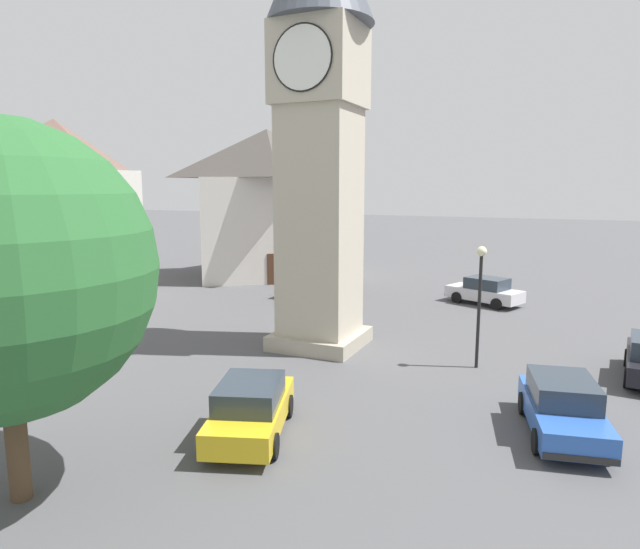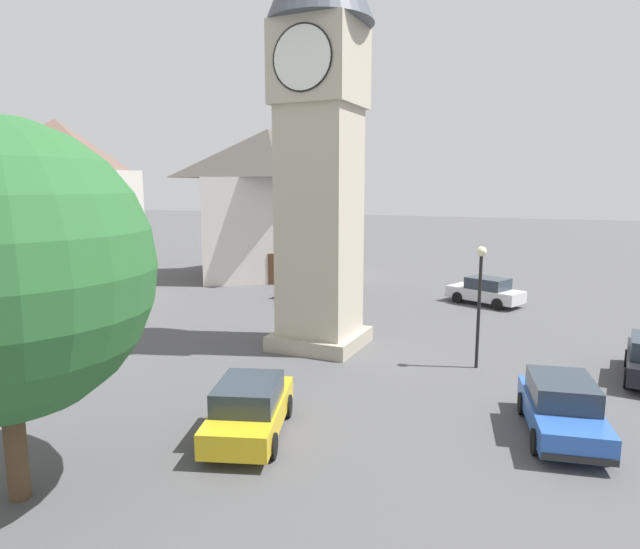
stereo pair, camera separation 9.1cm
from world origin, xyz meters
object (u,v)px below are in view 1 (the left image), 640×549
object	(u,v)px
car_silver_kerb	(485,291)
car_white_side	(563,407)
pedestrian	(57,319)
building_shop_left	(60,205)
clock_tower	(320,87)
lamp_post	(480,286)
car_red_corner	(251,408)
tree	(0,271)
car_blue_kerb	(313,287)
building_hall_far	(268,202)

from	to	relation	value
car_silver_kerb	car_white_side	size ratio (longest dim) A/B	1.02
pedestrian	building_shop_left	world-z (taller)	building_shop_left
clock_tower	lamp_post	xyz separation A→B (m)	(6.38, -0.21, -7.34)
pedestrian	car_silver_kerb	bearing A→B (deg)	44.14
car_red_corner	car_white_side	bearing A→B (deg)	24.41
car_white_side	lamp_post	world-z (taller)	lamp_post
clock_tower	building_shop_left	world-z (taller)	clock_tower
pedestrian	lamp_post	size ratio (longest dim) A/B	0.38
tree	building_shop_left	world-z (taller)	building_shop_left
clock_tower	building_shop_left	size ratio (longest dim) A/B	1.68
car_white_side	pedestrian	bearing A→B (deg)	177.54
car_blue_kerb	car_red_corner	size ratio (longest dim) A/B	0.95
car_blue_kerb	car_white_side	distance (m)	18.81
tree	lamp_post	xyz separation A→B (m)	(7.58, 12.68, -1.86)
clock_tower	car_silver_kerb	bearing A→B (deg)	65.05
building_shop_left	car_silver_kerb	bearing A→B (deg)	15.18
car_blue_kerb	building_hall_far	xyz separation A→B (m)	(-6.68, 6.61, 4.65)
building_shop_left	tree	bearing A→B (deg)	-43.10
clock_tower	building_shop_left	distance (m)	20.74
lamp_post	car_blue_kerb	bearing A→B (deg)	141.12
car_blue_kerb	tree	xyz separation A→B (m)	(2.96, -21.17, 4.14)
car_silver_kerb	car_blue_kerb	bearing A→B (deg)	-163.12
car_white_side	car_silver_kerb	bearing A→B (deg)	104.34
car_blue_kerb	lamp_post	world-z (taller)	lamp_post
car_white_side	pedestrian	size ratio (longest dim) A/B	2.59
car_red_corner	pedestrian	size ratio (longest dim) A/B	2.63
car_blue_kerb	car_red_corner	distance (m)	17.61
clock_tower	car_silver_kerb	world-z (taller)	clock_tower
car_white_side	building_hall_far	size ratio (longest dim) A/B	0.34
tree	building_hall_far	distance (m)	29.41
car_white_side	lamp_post	size ratio (longest dim) A/B	0.98
building_hall_far	building_shop_left	bearing A→B (deg)	-129.99
building_shop_left	building_hall_far	xyz separation A→B (m)	(8.82, 10.51, 0.00)
car_silver_kerb	car_red_corner	bearing A→B (deg)	-100.07
tree	car_white_side	bearing A→B (deg)	37.37
car_blue_kerb	car_silver_kerb	bearing A→B (deg)	16.88
clock_tower	lamp_post	world-z (taller)	clock_tower
car_white_side	pedestrian	world-z (taller)	pedestrian
car_blue_kerb	building_shop_left	bearing A→B (deg)	-165.86
car_blue_kerb	tree	bearing A→B (deg)	-82.05
clock_tower	car_blue_kerb	world-z (taller)	clock_tower
car_silver_kerb	pedestrian	bearing A→B (deg)	-135.86
clock_tower	lamp_post	distance (m)	9.72
clock_tower	building_hall_far	xyz separation A→B (m)	(-10.84, 14.89, -4.96)
lamp_post	clock_tower	bearing A→B (deg)	178.11
car_white_side	pedestrian	xyz separation A→B (m)	(-19.72, 0.85, 0.25)
car_red_corner	car_blue_kerb	bearing A→B (deg)	109.48
car_white_side	building_hall_far	xyz separation A→B (m)	(-20.10, 19.79, 4.65)
car_silver_kerb	tree	size ratio (longest dim) A/B	0.56
clock_tower	building_hall_far	bearing A→B (deg)	126.04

